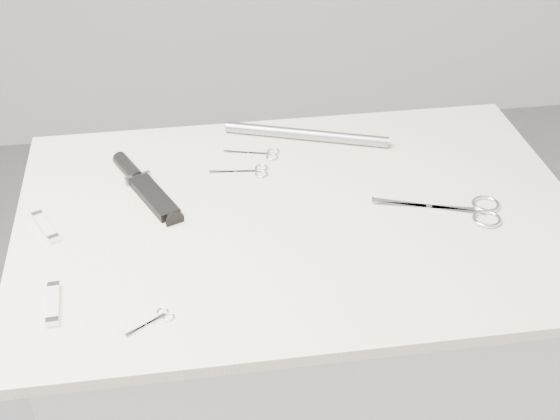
{
  "coord_description": "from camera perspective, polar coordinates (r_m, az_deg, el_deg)",
  "views": [
    {
      "loc": [
        -0.21,
        -1.12,
        1.71
      ],
      "look_at": [
        -0.04,
        0.01,
        0.92
      ],
      "focal_mm": 50.0,
      "sensor_mm": 36.0,
      "label": 1
    }
  ],
  "objects": [
    {
      "name": "plinth",
      "position": [
        1.7,
        1.27,
        -13.3
      ],
      "size": [
        0.9,
        0.6,
        0.9
      ],
      "primitive_type": "cube",
      "color": "silver",
      "rests_on": "ground"
    },
    {
      "name": "display_board",
      "position": [
        1.39,
        1.51,
        -0.5
      ],
      "size": [
        1.0,
        0.7,
        0.02
      ],
      "primitive_type": "cube",
      "color": "beige",
      "rests_on": "plinth"
    },
    {
      "name": "large_shears",
      "position": [
        1.42,
        13.42,
        0.02
      ],
      "size": [
        0.23,
        0.13,
        0.01
      ],
      "rotation": [
        0.0,
        0.0,
        -0.32
      ],
      "color": "silver",
      "rests_on": "display_board"
    },
    {
      "name": "embroidery_scissors_a",
      "position": [
        1.5,
        -2.24,
        2.85
      ],
      "size": [
        0.11,
        0.05,
        0.0
      ],
      "rotation": [
        0.0,
        0.0,
        -0.11
      ],
      "color": "silver",
      "rests_on": "display_board"
    },
    {
      "name": "embroidery_scissors_b",
      "position": [
        1.55,
        -1.36,
        4.14
      ],
      "size": [
        0.11,
        0.06,
        0.0
      ],
      "rotation": [
        0.0,
        0.0,
        -0.27
      ],
      "color": "silver",
      "rests_on": "display_board"
    },
    {
      "name": "tiny_scissors",
      "position": [
        1.18,
        -9.13,
        -7.95
      ],
      "size": [
        0.07,
        0.06,
        0.0
      ],
      "rotation": [
        0.0,
        0.0,
        0.58
      ],
      "color": "silver",
      "rests_on": "display_board"
    },
    {
      "name": "sheathed_knife",
      "position": [
        1.47,
        -10.06,
        1.94
      ],
      "size": [
        0.13,
        0.23,
        0.03
      ],
      "rotation": [
        0.0,
        0.0,
        1.98
      ],
      "color": "black",
      "rests_on": "display_board"
    },
    {
      "name": "pocket_knife_a",
      "position": [
        1.23,
        -16.26,
        -6.59
      ],
      "size": [
        0.02,
        0.09,
        0.01
      ],
      "rotation": [
        0.0,
        0.0,
        1.63
      ],
      "color": "beige",
      "rests_on": "display_board"
    },
    {
      "name": "pocket_knife_b",
      "position": [
        1.4,
        -16.79,
        -1.17
      ],
      "size": [
        0.06,
        0.09,
        0.01
      ],
      "rotation": [
        0.0,
        0.0,
        2.0
      ],
      "color": "beige",
      "rests_on": "display_board"
    },
    {
      "name": "metal_rail",
      "position": [
        1.6,
        1.93,
        5.54
      ],
      "size": [
        0.32,
        0.14,
        0.02
      ],
      "primitive_type": "cylinder",
      "rotation": [
        0.0,
        1.57,
        -0.35
      ],
      "color": "gray",
      "rests_on": "display_board"
    }
  ]
}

